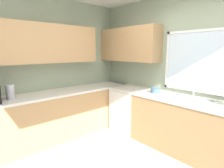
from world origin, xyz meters
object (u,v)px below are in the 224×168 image
at_px(kettle, 10,92).
at_px(bowl, 155,90).
at_px(dishwasher, 129,110).
at_px(sink_assembly, 189,99).

bearing_deg(kettle, bowl, 59.03).
bearing_deg(kettle, dishwasher, 72.87).
xyz_separation_m(dishwasher, kettle, (-0.64, -2.08, 0.60)).
relative_size(dishwasher, sink_assembly, 1.43).
height_order(dishwasher, kettle, kettle).
height_order(dishwasher, bowl, bowl).
relative_size(dishwasher, kettle, 3.64).
distance_m(dishwasher, bowl, 0.81).
relative_size(kettle, sink_assembly, 0.39).
bearing_deg(dishwasher, kettle, -107.13).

